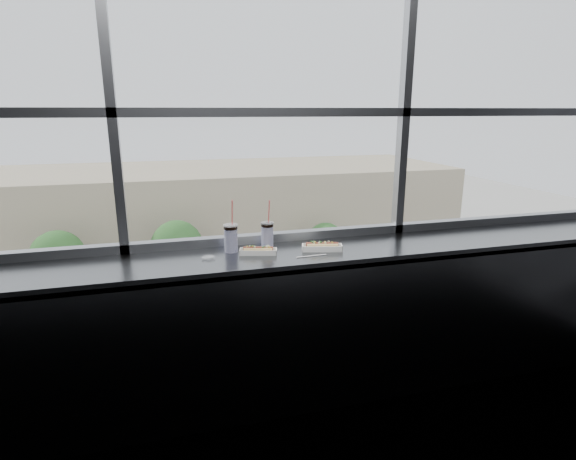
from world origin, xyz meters
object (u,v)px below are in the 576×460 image
object	(u,v)px
hotdog_tray_left	(258,251)
soda_cup_right	(267,233)
tree_right	(326,242)
car_far_b	(228,300)
pedestrian_d	(313,267)
hotdog_tray_right	(322,247)
car_near_c	(182,375)
pedestrian_b	(150,292)
loose_straw	(311,256)
car_near_b	(69,393)
soda_cup_left	(231,237)
tree_left	(58,257)
car_near_e	(458,336)
pedestrian_c	(248,277)
car_near_d	(322,354)
wrapper	(208,257)
tree_center	(177,246)

from	to	relation	value
hotdog_tray_left	soda_cup_right	size ratio (longest dim) A/B	0.77
tree_right	car_far_b	bearing A→B (deg)	-153.90
car_far_b	pedestrian_d	bearing A→B (deg)	-62.93
hotdog_tray_right	car_near_c	distance (m)	19.68
car_far_b	pedestrian_b	xyz separation A→B (m)	(-4.92, 2.90, -0.05)
soda_cup_right	loose_straw	size ratio (longest dim) A/B	1.64
pedestrian_b	pedestrian_d	world-z (taller)	pedestrian_d
soda_cup_right	car_near_b	bearing A→B (deg)	108.27
loose_straw	tree_right	xyz separation A→B (m)	(10.72, 28.41, -8.90)
soda_cup_left	tree_left	xyz separation A→B (m)	(-7.49, 28.17, -8.50)
hotdog_tray_right	car_near_e	xyz separation A→B (m)	(14.04, 16.31, -11.11)
tree_right	pedestrian_c	bearing A→B (deg)	179.90
soda_cup_right	pedestrian_d	distance (m)	32.09
car_near_d	car_near_c	distance (m)	6.90
loose_straw	hotdog_tray_left	bearing A→B (deg)	153.84
soda_cup_right	car_near_d	xyz separation A→B (m)	(6.42, 16.13, -11.05)
wrapper	tree_left	bearing A→B (deg)	104.52
tree_right	loose_straw	bearing A→B (deg)	-110.68
soda_cup_right	car_far_b	bearing A→B (deg)	83.41
hotdog_tray_left	tree_center	bearing A→B (deg)	105.34
car_near_c	tree_center	world-z (taller)	tree_center
car_near_c	pedestrian_c	bearing A→B (deg)	-28.51
car_near_b	car_near_c	distance (m)	4.84
soda_cup_left	car_far_b	world-z (taller)	soda_cup_left
loose_straw	tree_left	world-z (taller)	loose_straw
car_near_d	tree_left	distance (m)	18.74
pedestrian_d	tree_right	xyz separation A→B (m)	(0.90, -0.27, 2.06)
loose_straw	pedestrian_b	bearing A→B (deg)	92.36
car_near_c	pedestrian_b	distance (m)	11.02
car_near_d	pedestrian_b	bearing A→B (deg)	39.68
pedestrian_d	tree_center	bearing A→B (deg)	-178.47
hotdog_tray_left	car_far_b	distance (m)	26.83
hotdog_tray_right	soda_cup_left	size ratio (longest dim) A/B	0.79
wrapper	car_far_b	distance (m)	26.87
hotdog_tray_right	pedestrian_b	size ratio (longest dim) A/B	0.14
car_near_b	tree_left	distance (m)	12.52
loose_straw	car_near_d	size ratio (longest dim) A/B	0.03
soda_cup_right	car_near_e	size ratio (longest dim) A/B	0.06
hotdog_tray_right	car_near_b	xyz separation A→B (m)	(-5.66, 16.31, -11.06)
hotdog_tray_left	soda_cup_left	size ratio (longest dim) A/B	0.72
pedestrian_b	pedestrian_c	distance (m)	7.11
hotdog_tray_left	car_near_b	size ratio (longest dim) A/B	0.04
hotdog_tray_left	car_far_b	bearing A→B (deg)	98.53
car_near_e	car_near_b	xyz separation A→B (m)	(-19.70, 0.00, 0.05)
hotdog_tray_right	loose_straw	xyz separation A→B (m)	(-0.11, -0.10, -0.02)
wrapper	car_near_e	xyz separation A→B (m)	(14.80, 16.28, -11.10)
soda_cup_left	pedestrian_d	xyz separation A→B (m)	(10.31, 28.44, -11.05)
pedestrian_c	pedestrian_d	distance (m)	5.17
car_near_e	tree_right	bearing A→B (deg)	10.35
soda_cup_right	pedestrian_c	world-z (taller)	soda_cup_right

